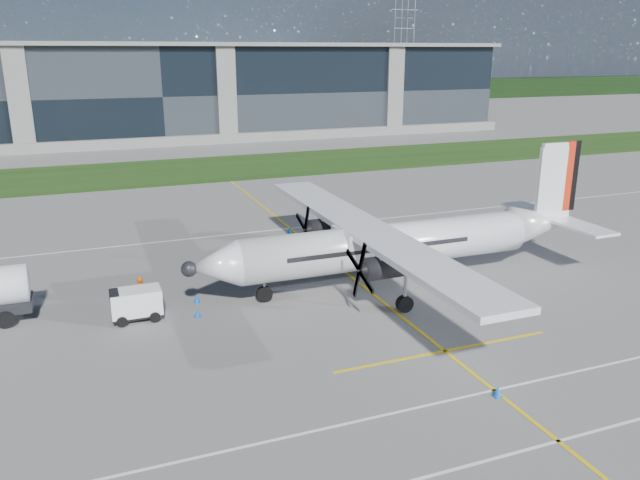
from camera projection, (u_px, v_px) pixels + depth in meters
The scene contains 15 objects.
ground at pixel (204, 182), 70.90m from camera, with size 400.00×400.00×0.00m, color #5F5D5A.
grass_strip at pixel (191, 170), 78.02m from camera, with size 400.00×18.00×0.04m, color #193A0F.
terminal_building at pixel (155, 93), 104.39m from camera, with size 120.00×20.00×15.00m, color black.
tree_line at pixel (126, 97), 159.20m from camera, with size 400.00×6.00×6.00m, color black.
pylon_east at pixel (404, 49), 194.11m from camera, with size 9.00×4.60×30.00m, color gray, non-canonical shape.
yellow_taxiway_centerline at pixel (326, 256), 45.18m from camera, with size 0.20×70.00×0.01m, color yellow.
white_lane_line at pixel (493, 459), 22.74m from camera, with size 90.00×0.15×0.01m, color white.
turboprop_aircraft at pixel (402, 219), 38.93m from camera, with size 27.11×28.12×8.44m, color white, non-canonical shape.
baggage_tug at pixel (136, 304), 34.39m from camera, with size 2.89×1.73×1.73m, color white, non-canonical shape.
ground_crew_person at pixel (142, 290), 35.86m from camera, with size 0.88×0.63×2.16m, color #F25907.
safety_cone_portwing at pixel (498, 391), 26.80m from camera, with size 0.36×0.36×0.50m, color blue.
safety_cone_nose_stbd at pixel (197, 298), 36.86m from camera, with size 0.36×0.36×0.50m, color blue.
safety_cone_fwd at pixel (156, 311), 35.02m from camera, with size 0.36×0.36×0.50m, color blue.
safety_cone_nose_port at pixel (197, 313), 34.85m from camera, with size 0.36×0.36×0.50m, color blue.
safety_cone_stbdwing at pixel (290, 230), 50.88m from camera, with size 0.36×0.36×0.50m, color blue.
Camera 1 is at (-12.92, -29.82, 14.27)m, focal length 35.00 mm.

